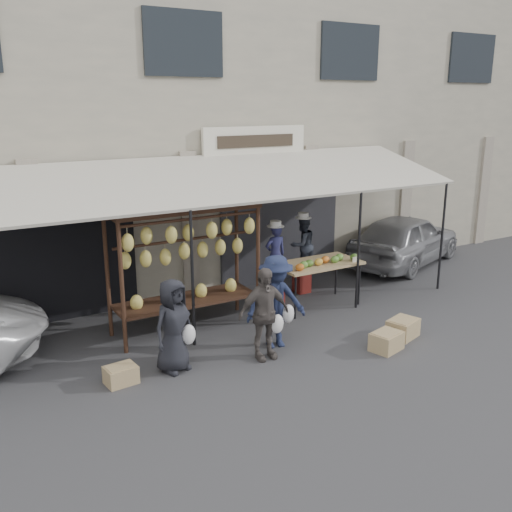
{
  "coord_description": "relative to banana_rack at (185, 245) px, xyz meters",
  "views": [
    {
      "loc": [
        -4.6,
        -6.99,
        3.98
      ],
      "look_at": [
        0.35,
        1.4,
        1.3
      ],
      "focal_mm": 40.0,
      "sensor_mm": 36.0,
      "label": 1
    }
  ],
  "objects": [
    {
      "name": "customer_right",
      "position": [
        0.98,
        -1.37,
        -0.78
      ],
      "size": [
        1.11,
        0.79,
        1.57
      ],
      "primitive_type": "imported",
      "rotation": [
        0.0,
        0.0,
        -0.22
      ],
      "color": "#1B2340",
      "rests_on": "ground_plane"
    },
    {
      "name": "crate_far",
      "position": [
        -1.64,
        -1.34,
        -1.43
      ],
      "size": [
        0.47,
        0.38,
        0.26
      ],
      "primitive_type": "cube",
      "rotation": [
        0.0,
        0.0,
        0.1
      ],
      "color": "tan",
      "rests_on": "ground_plane"
    },
    {
      "name": "awning",
      "position": [
        0.85,
        0.49,
        1.01
      ],
      "size": [
        10.0,
        2.35,
        2.92
      ],
      "color": "#BAB2A0",
      "rests_on": "ground_plane"
    },
    {
      "name": "crate_near_b",
      "position": [
        3.09,
        -2.18,
        -1.4
      ],
      "size": [
        0.63,
        0.55,
        0.32
      ],
      "primitive_type": "cube",
      "rotation": [
        0.0,
        0.0,
        0.31
      ],
      "color": "tan",
      "rests_on": "ground_plane"
    },
    {
      "name": "banana_rack",
      "position": [
        0.0,
        0.0,
        0.0
      ],
      "size": [
        2.6,
        0.9,
        2.24
      ],
      "color": "#3B2114",
      "rests_on": "ground_plane"
    },
    {
      "name": "shophouse",
      "position": [
        0.84,
        4.71,
        2.08
      ],
      "size": [
        24.0,
        6.15,
        7.3
      ],
      "color": "#ABA18B",
      "rests_on": "ground_plane"
    },
    {
      "name": "customer_left",
      "position": [
        -0.8,
        -1.33,
        -0.84
      ],
      "size": [
        0.82,
        0.66,
        1.45
      ],
      "primitive_type": "imported",
      "rotation": [
        0.0,
        0.0,
        0.33
      ],
      "color": "black",
      "rests_on": "ground_plane"
    },
    {
      "name": "produce_table",
      "position": [
        2.73,
        -0.2,
        -0.69
      ],
      "size": [
        1.7,
        0.9,
        1.04
      ],
      "color": "tan",
      "rests_on": "ground_plane"
    },
    {
      "name": "sedan",
      "position": [
        6.4,
        1.16,
        -0.92
      ],
      "size": [
        4.07,
        2.71,
        1.29
      ],
      "primitive_type": "imported",
      "rotation": [
        0.0,
        0.0,
        1.92
      ],
      "color": "gray",
      "rests_on": "ground_plane"
    },
    {
      "name": "vendor_left",
      "position": [
        2.06,
        0.34,
        -0.53
      ],
      "size": [
        0.46,
        0.31,
        1.22
      ],
      "primitive_type": "imported",
      "rotation": [
        0.0,
        0.0,
        3.09
      ],
      "color": "#23244F",
      "rests_on": "stool_left"
    },
    {
      "name": "crate_near_a",
      "position": [
        2.47,
        -2.43,
        -1.41
      ],
      "size": [
        0.59,
        0.5,
        0.3
      ],
      "primitive_type": "cube",
      "rotation": [
        0.0,
        0.0,
        0.26
      ],
      "color": "tan",
      "rests_on": "ground_plane"
    },
    {
      "name": "stool_right",
      "position": [
        2.95,
        0.69,
        -1.35
      ],
      "size": [
        0.36,
        0.36,
        0.42
      ],
      "primitive_type": "cube",
      "rotation": [
        0.0,
        0.0,
        -0.23
      ],
      "color": "maroon",
      "rests_on": "ground_plane"
    },
    {
      "name": "customer_mid",
      "position": [
        0.58,
        -1.66,
        -0.82
      ],
      "size": [
        0.89,
        0.4,
        1.49
      ],
      "primitive_type": "imported",
      "rotation": [
        0.0,
        0.0,
        -0.04
      ],
      "color": "#514A46",
      "rests_on": "ground_plane"
    },
    {
      "name": "stool_left",
      "position": [
        2.06,
        0.34,
        -1.35
      ],
      "size": [
        0.35,
        0.35,
        0.42
      ],
      "primitive_type": "cube",
      "rotation": [
        0.0,
        0.0,
        0.18
      ],
      "color": "maroon",
      "rests_on": "ground_plane"
    },
    {
      "name": "ground_plane",
      "position": [
        0.84,
        -1.79,
        -1.56
      ],
      "size": [
        90.0,
        90.0,
        0.0
      ],
      "primitive_type": "plane",
      "color": "#2D2D30"
    },
    {
      "name": "vendor_right",
      "position": [
        2.95,
        0.69,
        -0.53
      ],
      "size": [
        0.64,
        0.52,
        1.23
      ],
      "primitive_type": "imported",
      "rotation": [
        0.0,
        0.0,
        3.25
      ],
      "color": "#282D39",
      "rests_on": "stool_right"
    }
  ]
}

